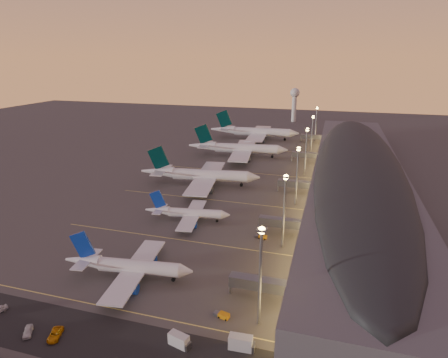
{
  "coord_description": "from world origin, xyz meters",
  "views": [
    {
      "loc": [
        49.37,
        -114.51,
        61.79
      ],
      "look_at": [
        2.0,
        45.0,
        7.0
      ],
      "focal_mm": 30.0,
      "sensor_mm": 36.0,
      "label": 1
    }
  ],
  "objects_px": {
    "airliner_wide_near": "(200,175)",
    "baggage_tug_c": "(261,237)",
    "service_van_b": "(55,335)",
    "catering_truck_b": "(242,343)",
    "service_van_c": "(28,331)",
    "airliner_narrow_north": "(187,213)",
    "catering_truck_a": "(180,341)",
    "baggage_tug_a": "(222,315)",
    "baggage_tug_b": "(238,275)",
    "airliner_wide_mid": "(238,148)",
    "radar_tower": "(295,99)",
    "airliner_wide_far": "(254,132)",
    "airliner_narrow_south": "(128,266)"
  },
  "relations": [
    {
      "from": "baggage_tug_b",
      "to": "service_van_c",
      "type": "bearing_deg",
      "value": -145.14
    },
    {
      "from": "baggage_tug_a",
      "to": "service_van_c",
      "type": "height_order",
      "value": "service_van_c"
    },
    {
      "from": "airliner_narrow_north",
      "to": "service_van_b",
      "type": "bearing_deg",
      "value": -103.14
    },
    {
      "from": "airliner_wide_near",
      "to": "service_van_c",
      "type": "bearing_deg",
      "value": -98.86
    },
    {
      "from": "baggage_tug_b",
      "to": "baggage_tug_a",
      "type": "bearing_deg",
      "value": -95.5
    },
    {
      "from": "airliner_wide_near",
      "to": "service_van_b",
      "type": "bearing_deg",
      "value": -95.37
    },
    {
      "from": "service_van_c",
      "to": "baggage_tug_b",
      "type": "bearing_deg",
      "value": 8.8
    },
    {
      "from": "airliner_wide_far",
      "to": "baggage_tug_c",
      "type": "xyz_separation_m",
      "value": [
        37.96,
        -163.62,
        -5.13
      ]
    },
    {
      "from": "catering_truck_b",
      "to": "radar_tower",
      "type": "bearing_deg",
      "value": 91.16
    },
    {
      "from": "airliner_wide_far",
      "to": "catering_truck_a",
      "type": "distance_m",
      "value": 222.26
    },
    {
      "from": "baggage_tug_a",
      "to": "service_van_b",
      "type": "height_order",
      "value": "service_van_b"
    },
    {
      "from": "baggage_tug_a",
      "to": "airliner_wide_near",
      "type": "bearing_deg",
      "value": 125.62
    },
    {
      "from": "baggage_tug_a",
      "to": "catering_truck_b",
      "type": "xyz_separation_m",
      "value": [
        7.3,
        -8.93,
        0.97
      ]
    },
    {
      "from": "airliner_wide_far",
      "to": "catering_truck_a",
      "type": "height_order",
      "value": "airliner_wide_far"
    },
    {
      "from": "airliner_narrow_north",
      "to": "baggage_tug_b",
      "type": "distance_m",
      "value": 44.15
    },
    {
      "from": "airliner_narrow_south",
      "to": "airliner_wide_mid",
      "type": "relative_size",
      "value": 0.61
    },
    {
      "from": "airliner_wide_mid",
      "to": "catering_truck_b",
      "type": "relative_size",
      "value": 10.91
    },
    {
      "from": "airliner_wide_far",
      "to": "baggage_tug_b",
      "type": "height_order",
      "value": "airliner_wide_far"
    },
    {
      "from": "airliner_wide_near",
      "to": "catering_truck_a",
      "type": "bearing_deg",
      "value": -80.29
    },
    {
      "from": "radar_tower",
      "to": "catering_truck_a",
      "type": "distance_m",
      "value": 313.01
    },
    {
      "from": "airliner_narrow_south",
      "to": "airliner_wide_near",
      "type": "relative_size",
      "value": 0.64
    },
    {
      "from": "airliner_narrow_south",
      "to": "baggage_tug_a",
      "type": "bearing_deg",
      "value": -23.88
    },
    {
      "from": "airliner_wide_far",
      "to": "catering_truck_b",
      "type": "height_order",
      "value": "airliner_wide_far"
    },
    {
      "from": "airliner_wide_far",
      "to": "service_van_c",
      "type": "distance_m",
      "value": 226.93
    },
    {
      "from": "airliner_wide_near",
      "to": "baggage_tug_c",
      "type": "bearing_deg",
      "value": -58.09
    },
    {
      "from": "airliner_narrow_north",
      "to": "baggage_tug_c",
      "type": "xyz_separation_m",
      "value": [
        30.91,
        -6.89,
        -2.58
      ]
    },
    {
      "from": "airliner_wide_mid",
      "to": "airliner_narrow_north",
      "type": "bearing_deg",
      "value": -93.65
    },
    {
      "from": "airliner_wide_mid",
      "to": "radar_tower",
      "type": "relative_size",
      "value": 1.98
    },
    {
      "from": "airliner_wide_far",
      "to": "baggage_tug_a",
      "type": "xyz_separation_m",
      "value": [
        36.81,
        -208.14,
        -5.15
      ]
    },
    {
      "from": "airliner_wide_mid",
      "to": "service_van_c",
      "type": "bearing_deg",
      "value": -99.02
    },
    {
      "from": "baggage_tug_c",
      "to": "service_van_b",
      "type": "relative_size",
      "value": 0.81
    },
    {
      "from": "airliner_wide_mid",
      "to": "baggage_tug_c",
      "type": "bearing_deg",
      "value": -78.26
    },
    {
      "from": "airliner_wide_near",
      "to": "baggage_tug_b",
      "type": "height_order",
      "value": "airliner_wide_near"
    },
    {
      "from": "airliner_wide_mid",
      "to": "baggage_tug_b",
      "type": "bearing_deg",
      "value": -82.39
    },
    {
      "from": "airliner_narrow_north",
      "to": "radar_tower",
      "type": "xyz_separation_m",
      "value": [
        12.96,
        248.78,
        18.73
      ]
    },
    {
      "from": "service_van_b",
      "to": "catering_truck_b",
      "type": "bearing_deg",
      "value": -8.8
    },
    {
      "from": "baggage_tug_a",
      "to": "airliner_narrow_south",
      "type": "bearing_deg",
      "value": 176.19
    },
    {
      "from": "airliner_narrow_north",
      "to": "service_van_c",
      "type": "bearing_deg",
      "value": -108.57
    },
    {
      "from": "airliner_wide_far",
      "to": "baggage_tug_b",
      "type": "bearing_deg",
      "value": -83.13
    },
    {
      "from": "baggage_tug_a",
      "to": "service_van_c",
      "type": "bearing_deg",
      "value": -143.34
    },
    {
      "from": "airliner_wide_far",
      "to": "baggage_tug_a",
      "type": "distance_m",
      "value": 211.43
    },
    {
      "from": "radar_tower",
      "to": "baggage_tug_b",
      "type": "height_order",
      "value": "radar_tower"
    },
    {
      "from": "radar_tower",
      "to": "baggage_tug_b",
      "type": "bearing_deg",
      "value": -86.7
    },
    {
      "from": "catering_truck_b",
      "to": "service_van_c",
      "type": "distance_m",
      "value": 49.97
    },
    {
      "from": "baggage_tug_b",
      "to": "service_van_c",
      "type": "relative_size",
      "value": 0.78
    },
    {
      "from": "airliner_narrow_north",
      "to": "catering_truck_a",
      "type": "height_order",
      "value": "airliner_narrow_north"
    },
    {
      "from": "airliner_narrow_north",
      "to": "airliner_narrow_south",
      "type": "bearing_deg",
      "value": -101.06
    },
    {
      "from": "baggage_tug_c",
      "to": "service_van_b",
      "type": "distance_m",
      "value": 71.93
    },
    {
      "from": "airliner_narrow_north",
      "to": "airliner_wide_far",
      "type": "bearing_deg",
      "value": 83.68
    },
    {
      "from": "radar_tower",
      "to": "baggage_tug_b",
      "type": "xyz_separation_m",
      "value": [
        16.25,
        -281.78,
        -21.41
      ]
    }
  ]
}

